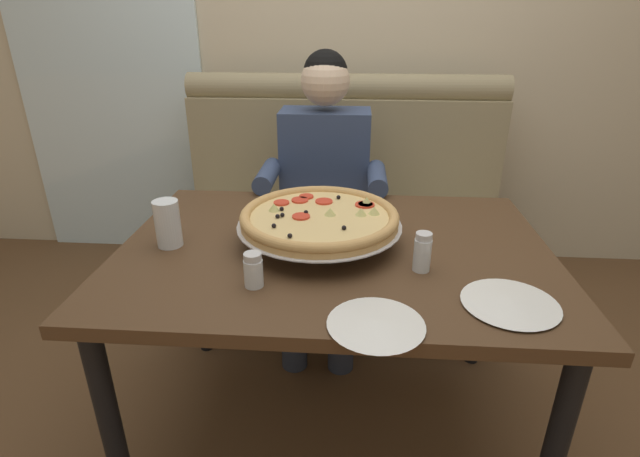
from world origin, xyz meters
TOP-DOWN VIEW (x-y plane):
  - ground_plane at (0.00, 0.00)m, footprint 16.00×16.00m
  - back_wall_with_window at (0.00, 1.52)m, footprint 6.00×0.12m
  - window_panel at (-1.38, 1.44)m, footprint 1.10×0.02m
  - booth_bench at (0.00, 0.94)m, footprint 1.65×0.78m
  - dining_table at (0.00, 0.00)m, footprint 1.33×0.95m
  - diner_main at (-0.08, 0.68)m, footprint 0.54×0.64m
  - pizza at (-0.05, 0.02)m, footprint 0.51×0.51m
  - shaker_oregano at (-0.20, -0.26)m, footprint 0.05×0.05m
  - shaker_parmesan at (0.25, -0.14)m, footprint 0.05×0.05m
  - plate_near_left at (0.45, -0.30)m, footprint 0.24×0.24m
  - plate_near_right at (0.12, -0.42)m, footprint 0.23×0.23m
  - drinking_glass at (-0.51, -0.03)m, footprint 0.08×0.08m
  - patio_chair at (-1.22, 2.18)m, footprint 0.43×0.43m

SIDE VIEW (x-z plane):
  - ground_plane at x=0.00m, z-range 0.00..0.00m
  - booth_bench at x=0.00m, z-range -0.17..0.96m
  - patio_chair at x=-1.22m, z-range 0.09..0.95m
  - dining_table at x=0.00m, z-range 0.29..1.03m
  - diner_main at x=-0.08m, z-range 0.07..1.35m
  - plate_near_left at x=0.45m, z-range 0.74..0.76m
  - plate_near_right at x=0.12m, z-range 0.74..0.76m
  - shaker_oregano at x=-0.20m, z-range 0.74..0.83m
  - shaker_parmesan at x=0.25m, z-range 0.73..0.85m
  - drinking_glass at x=-0.51m, z-range 0.73..0.88m
  - pizza at x=-0.05m, z-range 0.77..0.88m
  - back_wall_with_window at x=0.00m, z-range 0.00..2.80m
  - window_panel at x=-1.38m, z-range 0.00..2.80m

